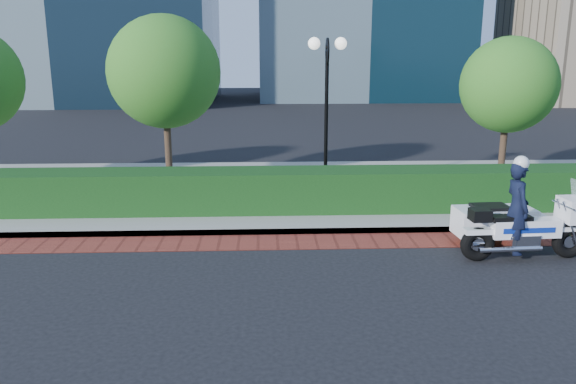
{
  "coord_description": "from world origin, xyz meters",
  "views": [
    {
      "loc": [
        -0.68,
        -9.92,
        3.91
      ],
      "look_at": [
        -0.17,
        1.95,
        1.0
      ],
      "focal_mm": 35.0,
      "sensor_mm": 36.0,
      "label": 1
    }
  ],
  "objects_px": {
    "tree_b": "(164,72)",
    "police_motorcycle": "(511,220)",
    "tree_c": "(509,85)",
    "lamppost": "(327,91)"
  },
  "relations": [
    {
      "from": "tree_c",
      "to": "lamppost",
      "type": "bearing_deg",
      "value": -166.7
    },
    {
      "from": "tree_c",
      "to": "police_motorcycle",
      "type": "height_order",
      "value": "tree_c"
    },
    {
      "from": "tree_b",
      "to": "police_motorcycle",
      "type": "bearing_deg",
      "value": -37.17
    },
    {
      "from": "tree_c",
      "to": "police_motorcycle",
      "type": "xyz_separation_m",
      "value": [
        -2.26,
        -5.87,
        -2.34
      ]
    },
    {
      "from": "tree_b",
      "to": "lamppost",
      "type": "bearing_deg",
      "value": -16.11
    },
    {
      "from": "lamppost",
      "to": "police_motorcycle",
      "type": "bearing_deg",
      "value": -54.66
    },
    {
      "from": "tree_b",
      "to": "police_motorcycle",
      "type": "height_order",
      "value": "tree_b"
    },
    {
      "from": "tree_b",
      "to": "police_motorcycle",
      "type": "xyz_separation_m",
      "value": [
        7.74,
        -5.87,
        -2.73
      ]
    },
    {
      "from": "tree_b",
      "to": "police_motorcycle",
      "type": "relative_size",
      "value": 1.91
    },
    {
      "from": "lamppost",
      "to": "tree_c",
      "type": "xyz_separation_m",
      "value": [
        5.5,
        1.3,
        0.09
      ]
    }
  ]
}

